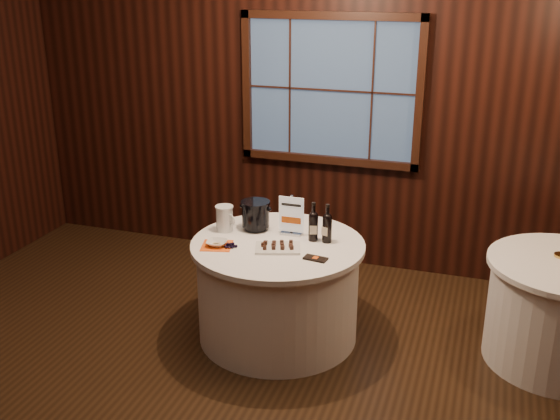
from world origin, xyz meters
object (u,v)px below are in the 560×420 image
(ice_bucket, at_px, (256,215))
(glass_pitcher, at_px, (225,218))
(main_table, at_px, (278,289))
(port_bottle_left, at_px, (313,224))
(chocolate_plate, at_px, (278,247))
(chocolate_box, at_px, (315,259))
(sign_stand, at_px, (291,221))
(cracker_bowl, at_px, (217,243))
(grape_bunch, at_px, (230,246))
(port_bottle_right, at_px, (327,226))

(ice_bucket, relative_size, glass_pitcher, 1.15)
(main_table, xyz_separation_m, ice_bucket, (-0.24, 0.19, 0.50))
(port_bottle_left, relative_size, chocolate_plate, 0.80)
(chocolate_box, relative_size, glass_pitcher, 0.81)
(sign_stand, xyz_separation_m, ice_bucket, (-0.29, 0.01, 0.01))
(main_table, distance_m, glass_pitcher, 0.67)
(chocolate_box, distance_m, glass_pitcher, 0.86)
(ice_bucket, xyz_separation_m, cracker_bowl, (-0.15, -0.39, -0.10))
(ice_bucket, height_order, cracker_bowl, ice_bucket)
(sign_stand, xyz_separation_m, cracker_bowl, (-0.45, -0.38, -0.08))
(sign_stand, bearing_deg, grape_bunch, -130.58)
(main_table, distance_m, chocolate_plate, 0.42)
(grape_bunch, xyz_separation_m, glass_pitcher, (-0.17, 0.31, 0.08))
(port_bottle_left, height_order, chocolate_box, port_bottle_left)
(chocolate_plate, bearing_deg, cracker_bowl, -169.53)
(ice_bucket, bearing_deg, chocolate_plate, -47.55)
(glass_pitcher, height_order, cracker_bowl, glass_pitcher)
(grape_bunch, bearing_deg, ice_bucket, 83.78)
(grape_bunch, bearing_deg, glass_pitcher, 118.84)
(port_bottle_right, xyz_separation_m, chocolate_box, (0.00, -0.33, -0.12))
(port_bottle_left, height_order, cracker_bowl, port_bottle_left)
(port_bottle_right, bearing_deg, grape_bunch, -133.26)
(port_bottle_right, height_order, glass_pitcher, port_bottle_right)
(port_bottle_right, bearing_deg, sign_stand, -172.86)
(main_table, bearing_deg, chocolate_plate, -71.62)
(grape_bunch, bearing_deg, sign_stand, 49.80)
(port_bottle_right, relative_size, cracker_bowl, 2.02)
(ice_bucket, height_order, grape_bunch, ice_bucket)
(main_table, height_order, port_bottle_left, port_bottle_left)
(sign_stand, distance_m, port_bottle_left, 0.20)
(port_bottle_right, distance_m, chocolate_box, 0.35)
(main_table, relative_size, glass_pitcher, 6.44)
(main_table, xyz_separation_m, chocolate_plate, (0.04, -0.12, 0.40))
(chocolate_box, bearing_deg, sign_stand, 135.28)
(chocolate_plate, height_order, glass_pitcher, glass_pitcher)
(sign_stand, xyz_separation_m, grape_bunch, (-0.34, -0.40, -0.09))
(ice_bucket, distance_m, glass_pitcher, 0.24)
(port_bottle_right, distance_m, grape_bunch, 0.72)
(port_bottle_right, height_order, ice_bucket, port_bottle_right)
(chocolate_plate, bearing_deg, chocolate_box, -15.19)
(port_bottle_left, relative_size, grape_bunch, 1.95)
(main_table, xyz_separation_m, glass_pitcher, (-0.46, 0.10, 0.48))
(port_bottle_left, xyz_separation_m, chocolate_box, (0.11, -0.32, -0.12))
(glass_pitcher, bearing_deg, chocolate_box, 4.61)
(sign_stand, distance_m, grape_bunch, 0.53)
(grape_bunch, xyz_separation_m, cracker_bowl, (-0.11, 0.01, 0.00))
(chocolate_box, relative_size, grape_bunch, 1.07)
(ice_bucket, bearing_deg, port_bottle_right, -6.50)
(port_bottle_right, height_order, chocolate_box, port_bottle_right)
(sign_stand, distance_m, glass_pitcher, 0.51)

